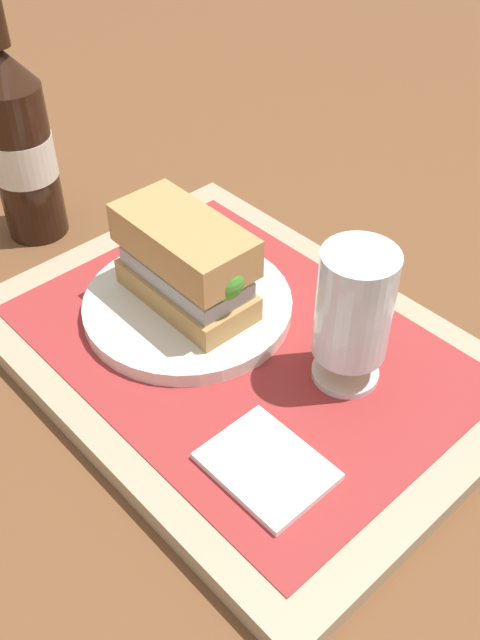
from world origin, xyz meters
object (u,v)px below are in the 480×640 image
plate (188,305)px  sandwich (187,263)px  second_bottle (20,144)px  beer_glass (354,310)px

plate → sandwich: bearing=-0.7°
second_bottle → beer_glass: bearing=9.3°
sandwich → plate: bearing=-180.0°
plate → beer_glass: size_ratio=1.52×
beer_glass → second_bottle: bearing=-170.7°
sandwich → beer_glass: beer_glass is taller
plate → beer_glass: 0.17m
beer_glass → sandwich: bearing=-163.1°
plate → beer_glass: bearing=16.5°
plate → sandwich: sandwich is taller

